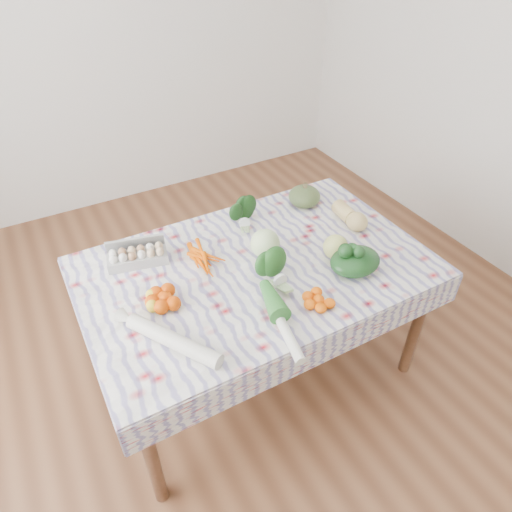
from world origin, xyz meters
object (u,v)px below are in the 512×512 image
(kabocha_squash, at_px, (304,196))
(grapefruit, at_px, (336,247))
(egg_carton, at_px, (137,257))
(butternut_squash, at_px, (350,215))
(cabbage, at_px, (265,243))
(dining_table, at_px, (256,278))

(kabocha_squash, height_order, grapefruit, grapefruit)
(egg_carton, distance_m, kabocha_squash, 1.00)
(egg_carton, height_order, grapefruit, grapefruit)
(egg_carton, height_order, butternut_squash, butternut_squash)
(cabbage, xyz_separation_m, butternut_squash, (0.54, 0.02, -0.02))
(grapefruit, bearing_deg, cabbage, 148.50)
(dining_table, relative_size, cabbage, 11.07)
(dining_table, distance_m, cabbage, 0.18)
(dining_table, relative_size, grapefruit, 12.95)
(egg_carton, relative_size, butternut_squash, 1.19)
(dining_table, distance_m, egg_carton, 0.58)
(butternut_squash, height_order, grapefruit, grapefruit)
(cabbage, relative_size, grapefruit, 1.17)
(egg_carton, height_order, cabbage, cabbage)
(cabbage, distance_m, grapefruit, 0.34)
(egg_carton, bearing_deg, dining_table, -17.58)
(butternut_squash, bearing_deg, grapefruit, -136.22)
(kabocha_squash, relative_size, grapefruit, 1.47)
(dining_table, xyz_separation_m, butternut_squash, (0.62, 0.07, 0.14))
(egg_carton, bearing_deg, grapefruit, -13.01)
(dining_table, height_order, grapefruit, grapefruit)
(dining_table, bearing_deg, cabbage, 31.99)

